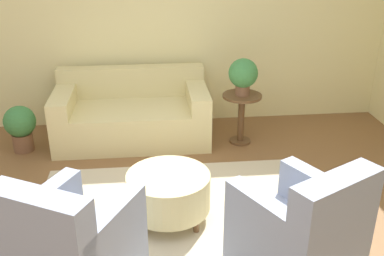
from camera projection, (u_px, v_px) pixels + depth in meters
ground_plane at (182, 229)px, 4.04m from camera, size 16.00×16.00×0.00m
wall_back at (164, 19)px, 5.84m from camera, size 9.09×0.12×2.80m
rug at (182, 229)px, 4.04m from camera, size 2.74×2.40×0.01m
couch at (132, 115)px, 5.69m from camera, size 1.89×0.99×0.85m
armchair_left at (72, 251)px, 3.18m from camera, size 1.02×1.07×1.00m
armchair_right at (301, 236)px, 3.34m from camera, size 1.02×1.07×1.00m
ottoman_table at (168, 191)px, 4.07m from camera, size 0.76×0.76×0.46m
side_table at (241, 111)px, 5.53m from camera, size 0.48×0.48×0.64m
potted_plant_on_side_table at (243, 74)px, 5.35m from camera, size 0.35×0.35×0.45m
potted_plant_floor at (20, 125)px, 5.36m from camera, size 0.38×0.38×0.57m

